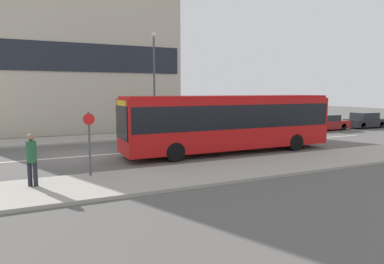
{
  "coord_description": "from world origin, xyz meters",
  "views": [
    {
      "loc": [
        -1.97,
        -18.61,
        3.46
      ],
      "look_at": [
        5.78,
        -1.92,
        1.23
      ],
      "focal_mm": 32.0,
      "sensor_mm": 36.0,
      "label": 1
    }
  ],
  "objects_px": {
    "parked_car_2": "(365,121)",
    "bus_stop_sign": "(89,139)",
    "parked_car_0": "(278,126)",
    "city_bus": "(229,120)",
    "street_lamp": "(154,74)",
    "pedestrian_near_stop": "(32,156)",
    "parked_car_1": "(325,123)"
  },
  "relations": [
    {
      "from": "parked_car_2",
      "to": "bus_stop_sign",
      "type": "xyz_separation_m",
      "value": [
        -26.08,
        -8.33,
        0.93
      ]
    },
    {
      "from": "parked_car_0",
      "to": "parked_car_2",
      "type": "height_order",
      "value": "parked_car_2"
    },
    {
      "from": "city_bus",
      "to": "bus_stop_sign",
      "type": "bearing_deg",
      "value": -159.47
    },
    {
      "from": "street_lamp",
      "to": "parked_car_0",
      "type": "bearing_deg",
      "value": -11.71
    },
    {
      "from": "pedestrian_near_stop",
      "to": "street_lamp",
      "type": "relative_size",
      "value": 0.25
    },
    {
      "from": "city_bus",
      "to": "parked_car_2",
      "type": "bearing_deg",
      "value": 18.92
    },
    {
      "from": "bus_stop_sign",
      "to": "parked_car_1",
      "type": "bearing_deg",
      "value": 21.87
    },
    {
      "from": "parked_car_0",
      "to": "street_lamp",
      "type": "relative_size",
      "value": 0.58
    },
    {
      "from": "parked_car_1",
      "to": "street_lamp",
      "type": "height_order",
      "value": "street_lamp"
    },
    {
      "from": "parked_car_2",
      "to": "bus_stop_sign",
      "type": "height_order",
      "value": "bus_stop_sign"
    },
    {
      "from": "pedestrian_near_stop",
      "to": "bus_stop_sign",
      "type": "distance_m",
      "value": 2.22
    },
    {
      "from": "parked_car_1",
      "to": "pedestrian_near_stop",
      "type": "bearing_deg",
      "value": -158.34
    },
    {
      "from": "parked_car_1",
      "to": "parked_car_0",
      "type": "bearing_deg",
      "value": -178.11
    },
    {
      "from": "parked_car_0",
      "to": "parked_car_2",
      "type": "distance_m",
      "value": 10.07
    },
    {
      "from": "city_bus",
      "to": "pedestrian_near_stop",
      "type": "height_order",
      "value": "city_bus"
    },
    {
      "from": "parked_car_1",
      "to": "pedestrian_near_stop",
      "type": "xyz_separation_m",
      "value": [
        -23.35,
        -9.27,
        0.55
      ]
    },
    {
      "from": "city_bus",
      "to": "parked_car_0",
      "type": "distance_m",
      "value": 9.87
    },
    {
      "from": "city_bus",
      "to": "pedestrian_near_stop",
      "type": "relative_size",
      "value": 6.57
    },
    {
      "from": "parked_car_1",
      "to": "city_bus",
      "type": "bearing_deg",
      "value": -156.35
    },
    {
      "from": "street_lamp",
      "to": "bus_stop_sign",
      "type": "bearing_deg",
      "value": -120.83
    },
    {
      "from": "bus_stop_sign",
      "to": "street_lamp",
      "type": "height_order",
      "value": "street_lamp"
    },
    {
      "from": "bus_stop_sign",
      "to": "street_lamp",
      "type": "xyz_separation_m",
      "value": [
        6.21,
        10.4,
        3.05
      ]
    },
    {
      "from": "pedestrian_near_stop",
      "to": "bus_stop_sign",
      "type": "height_order",
      "value": "bus_stop_sign"
    },
    {
      "from": "pedestrian_near_stop",
      "to": "bus_stop_sign",
      "type": "relative_size",
      "value": 0.74
    },
    {
      "from": "pedestrian_near_stop",
      "to": "bus_stop_sign",
      "type": "xyz_separation_m",
      "value": [
        2.06,
        0.73,
        0.41
      ]
    },
    {
      "from": "parked_car_1",
      "to": "bus_stop_sign",
      "type": "distance_m",
      "value": 22.95
    },
    {
      "from": "city_bus",
      "to": "bus_stop_sign",
      "type": "height_order",
      "value": "city_bus"
    },
    {
      "from": "city_bus",
      "to": "street_lamp",
      "type": "height_order",
      "value": "street_lamp"
    },
    {
      "from": "pedestrian_near_stop",
      "to": "street_lamp",
      "type": "height_order",
      "value": "street_lamp"
    },
    {
      "from": "parked_car_0",
      "to": "parked_car_1",
      "type": "bearing_deg",
      "value": 1.89
    },
    {
      "from": "pedestrian_near_stop",
      "to": "parked_car_2",
      "type": "bearing_deg",
      "value": 45.77
    },
    {
      "from": "bus_stop_sign",
      "to": "street_lamp",
      "type": "relative_size",
      "value": 0.33
    }
  ]
}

